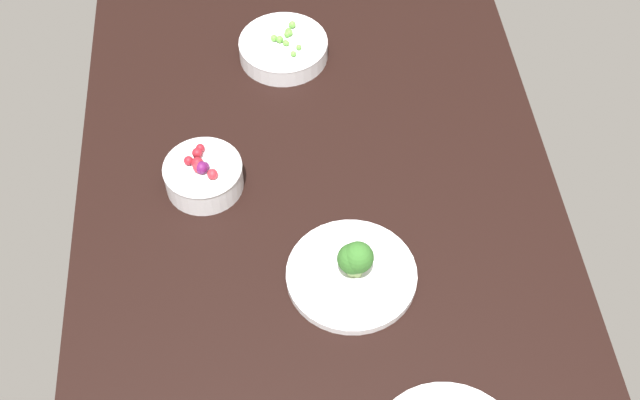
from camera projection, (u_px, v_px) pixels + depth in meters
dining_table at (320, 214)px, 144.35cm from camera, size 136.07×83.70×4.00cm
bowl_berries at (203, 175)px, 143.30cm from camera, size 13.69×13.69×7.11cm
plate_broccoli at (352, 271)px, 132.51cm from camera, size 21.05×21.05×8.54cm
bowl_peas at (283, 48)px, 163.85cm from camera, size 17.54×17.54×5.12cm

